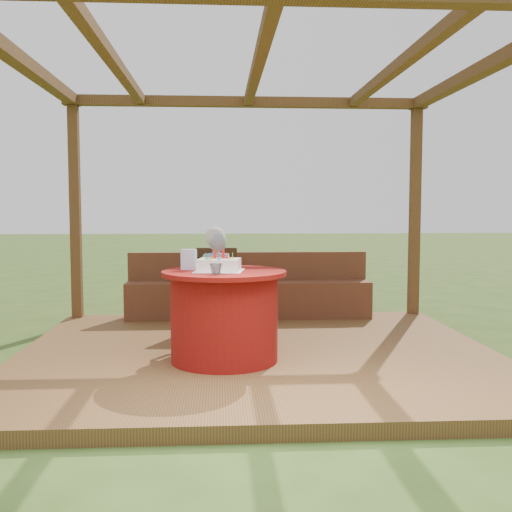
{
  "coord_description": "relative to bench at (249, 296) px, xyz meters",
  "views": [
    {
      "loc": [
        -0.36,
        -5.62,
        1.46
      ],
      "look_at": [
        0.0,
        0.25,
        1.0
      ],
      "focal_mm": 42.0,
      "sensor_mm": 36.0,
      "label": 1
    }
  ],
  "objects": [
    {
      "name": "ground",
      "position": [
        0.0,
        -1.72,
        -0.38
      ],
      "size": [
        60.0,
        60.0,
        0.0
      ],
      "primitive_type": "plane",
      "color": "#314D19",
      "rests_on": "ground"
    },
    {
      "name": "deck",
      "position": [
        0.0,
        -1.72,
        -0.32
      ],
      "size": [
        4.5,
        4.0,
        0.12
      ],
      "primitive_type": "cube",
      "color": "brown",
      "rests_on": "ground"
    },
    {
      "name": "pergola",
      "position": [
        0.0,
        -1.72,
        2.02
      ],
      "size": [
        4.5,
        4.0,
        2.72
      ],
      "color": "brown",
      "rests_on": "deck"
    },
    {
      "name": "bench",
      "position": [
        0.0,
        0.0,
        0.0
      ],
      "size": [
        3.0,
        0.42,
        0.8
      ],
      "color": "brown",
      "rests_on": "deck"
    },
    {
      "name": "table",
      "position": [
        -0.32,
        -2.11,
        0.14
      ],
      "size": [
        1.09,
        1.09,
        0.8
      ],
      "color": "maroon",
      "rests_on": "deck"
    },
    {
      "name": "chair",
      "position": [
        -0.4,
        -0.77,
        0.25
      ],
      "size": [
        0.49,
        0.49,
        0.91
      ],
      "color": "#392112",
      "rests_on": "deck"
    },
    {
      "name": "elderly_woman",
      "position": [
        -0.4,
        -1.22,
        0.33
      ],
      "size": [
        0.46,
        0.35,
        1.16
      ],
      "color": "#8BADCF",
      "rests_on": "deck"
    },
    {
      "name": "birthday_cake",
      "position": [
        -0.36,
        -2.14,
        0.59
      ],
      "size": [
        0.46,
        0.46,
        0.18
      ],
      "color": "white",
      "rests_on": "table"
    },
    {
      "name": "gift_bag",
      "position": [
        -0.63,
        -2.0,
        0.63
      ],
      "size": [
        0.14,
        0.11,
        0.18
      ],
      "primitive_type": "cube",
      "rotation": [
        0.0,
        0.0,
        -0.23
      ],
      "color": "#F19CD8",
      "rests_on": "table"
    },
    {
      "name": "drinking_glass",
      "position": [
        -0.39,
        -2.43,
        0.58
      ],
      "size": [
        0.11,
        0.11,
        0.09
      ],
      "primitive_type": "imported",
      "rotation": [
        0.0,
        0.0,
        0.13
      ],
      "color": "silver",
      "rests_on": "table"
    }
  ]
}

